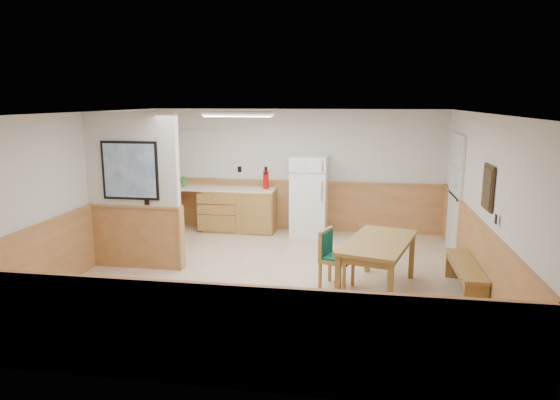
% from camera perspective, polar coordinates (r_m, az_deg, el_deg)
% --- Properties ---
extents(ground, '(6.00, 6.00, 0.00)m').
position_cam_1_polar(ground, '(7.73, -1.02, -8.93)').
color(ground, '#C5AB8D').
rests_on(ground, ground).
extents(ceiling, '(6.00, 6.00, 0.02)m').
position_cam_1_polar(ceiling, '(7.25, -1.09, 9.94)').
color(ceiling, white).
rests_on(ceiling, back_wall).
extents(back_wall, '(6.00, 0.02, 2.50)m').
position_cam_1_polar(back_wall, '(10.31, 1.88, 3.40)').
color(back_wall, silver).
rests_on(back_wall, ground).
extents(right_wall, '(0.02, 6.00, 2.50)m').
position_cam_1_polar(right_wall, '(7.48, 22.22, -0.53)').
color(right_wall, silver).
rests_on(right_wall, ground).
extents(left_wall, '(0.02, 6.00, 2.50)m').
position_cam_1_polar(left_wall, '(8.44, -21.54, 0.81)').
color(left_wall, silver).
rests_on(left_wall, ground).
extents(wainscot_back, '(6.00, 0.04, 1.00)m').
position_cam_1_polar(wainscot_back, '(10.42, 1.84, -0.70)').
color(wainscot_back, '#C47F4E').
rests_on(wainscot_back, ground).
extents(wainscot_right, '(0.04, 6.00, 1.00)m').
position_cam_1_polar(wainscot_right, '(7.65, 21.65, -6.03)').
color(wainscot_right, '#C47F4E').
rests_on(wainscot_right, ground).
extents(wainscot_left, '(0.04, 6.00, 1.00)m').
position_cam_1_polar(wainscot_left, '(8.59, -21.06, -4.12)').
color(wainscot_left, '#C47F4E').
rests_on(wainscot_left, ground).
extents(partition_wall, '(1.50, 0.20, 2.50)m').
position_cam_1_polar(partition_wall, '(8.26, -16.36, 0.81)').
color(partition_wall, silver).
rests_on(partition_wall, ground).
extents(kitchen_counter, '(2.20, 0.61, 1.00)m').
position_cam_1_polar(kitchen_counter, '(10.36, -5.01, -1.03)').
color(kitchen_counter, olive).
rests_on(kitchen_counter, ground).
extents(exterior_door, '(0.07, 1.02, 2.15)m').
position_cam_1_polar(exterior_door, '(9.33, 19.35, 0.67)').
color(exterior_door, silver).
rests_on(exterior_door, ground).
extents(kitchen_window, '(0.80, 0.04, 1.00)m').
position_cam_1_polar(kitchen_window, '(10.72, -9.38, 5.18)').
color(kitchen_window, silver).
rests_on(kitchen_window, back_wall).
extents(wall_painting, '(0.04, 0.50, 0.60)m').
position_cam_1_polar(wall_painting, '(7.13, 22.66, 1.35)').
color(wall_painting, '#2F2013').
rests_on(wall_painting, right_wall).
extents(fluorescent_fixture, '(1.20, 0.30, 0.09)m').
position_cam_1_polar(fluorescent_fixture, '(8.69, -4.83, 9.79)').
color(fluorescent_fixture, silver).
rests_on(fluorescent_fixture, ceiling).
extents(refrigerator, '(0.72, 0.73, 1.60)m').
position_cam_1_polar(refrigerator, '(9.99, 3.34, 0.50)').
color(refrigerator, white).
rests_on(refrigerator, ground).
extents(dining_table, '(1.21, 1.77, 0.75)m').
position_cam_1_polar(dining_table, '(7.16, 11.18, -5.31)').
color(dining_table, olive).
rests_on(dining_table, ground).
extents(dining_bench, '(0.32, 1.46, 0.45)m').
position_cam_1_polar(dining_bench, '(7.48, 20.44, -7.63)').
color(dining_bench, olive).
rests_on(dining_bench, ground).
extents(dining_chair, '(0.68, 0.56, 0.85)m').
position_cam_1_polar(dining_chair, '(7.30, 5.91, -6.12)').
color(dining_chair, olive).
rests_on(dining_chair, ground).
extents(fire_extinguisher, '(0.12, 0.12, 0.45)m').
position_cam_1_polar(fire_extinguisher, '(10.13, -1.62, 2.39)').
color(fire_extinguisher, '#BA090A').
rests_on(fire_extinguisher, kitchen_counter).
extents(soap_bottle, '(0.07, 0.07, 0.21)m').
position_cam_1_polar(soap_bottle, '(10.64, -10.92, 2.11)').
color(soap_bottle, green).
rests_on(soap_bottle, kitchen_counter).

